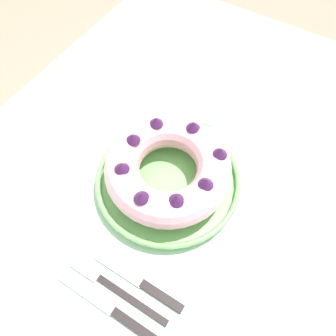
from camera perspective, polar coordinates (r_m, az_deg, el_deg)
ground_plane at (r=1.42m, az=0.85°, el=-16.76°), size 8.00×8.00×0.00m
dining_table at (r=0.81m, az=1.44°, el=-5.63°), size 1.31×1.00×0.73m
serving_dish at (r=0.71m, az=0.00°, el=-2.09°), size 0.31×0.31×0.03m
bundt_cake at (r=0.67m, az=0.00°, el=0.04°), size 0.26×0.26×0.09m
fork at (r=0.66m, az=-9.83°, el=-19.57°), size 0.02×0.21×0.01m
serving_knife at (r=0.65m, az=-9.21°, el=-23.55°), size 0.02×0.23×0.01m
cake_knife at (r=0.65m, az=-4.40°, el=-19.48°), size 0.02×0.20×0.01m
napkin at (r=0.87m, az=5.91°, el=11.74°), size 0.16×0.13×0.00m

